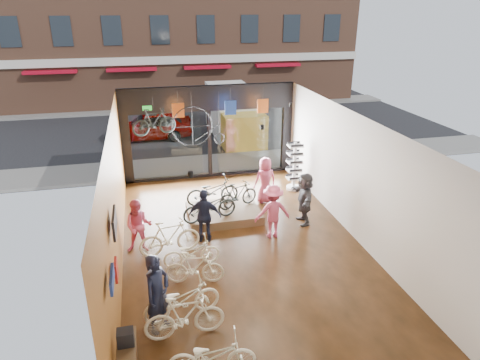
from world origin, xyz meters
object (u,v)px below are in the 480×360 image
object	(u,v)px
customer_3	(273,211)
customer_5	(304,198)
display_bike_mid	(238,195)
customer_2	(205,216)
street_car	(150,125)
display_platform	(224,213)
customer_4	(265,180)
hung_bike	(154,122)
display_bike_left	(210,206)
display_bike_right	(213,191)
floor_bike_4	(192,252)
floor_bike_5	(170,237)
floor_bike_2	(182,300)
floor_bike_1	(184,316)
floor_bike_3	(195,267)
floor_bike_0	(212,356)
sunglasses_rack	(294,166)
penny_farthing	(201,127)
customer_1	(139,226)
customer_0	(158,293)
box_truck	(236,115)

from	to	relation	value
customer_3	customer_5	world-z (taller)	customer_5
display_bike_mid	customer_2	world-z (taller)	customer_2
street_car	display_platform	xyz separation A→B (m)	(2.05, -9.91, -0.60)
customer_4	hung_bike	xyz separation A→B (m)	(-3.75, 1.21, 2.08)
display_bike_left	display_bike_right	distance (m)	1.20
floor_bike_4	display_platform	xyz separation A→B (m)	(1.42, 2.64, -0.26)
floor_bike_5	customer_2	bearing A→B (deg)	-74.42
display_bike_mid	display_bike_left	bearing A→B (deg)	102.18
floor_bike_2	floor_bike_1	bearing A→B (deg)	168.13
floor_bike_3	display_bike_right	bearing A→B (deg)	-4.75
floor_bike_0	sunglasses_rack	world-z (taller)	sunglasses_rack
floor_bike_4	hung_bike	size ratio (longest dim) A/B	0.99
floor_bike_4	floor_bike_5	world-z (taller)	floor_bike_5
display_platform	penny_farthing	size ratio (longest dim) A/B	1.25
display_bike_left	display_bike_mid	distance (m)	1.31
hung_bike	floor_bike_4	bearing A→B (deg)	172.65
customer_1	sunglasses_rack	world-z (taller)	sunglasses_rack
floor_bike_4	customer_3	bearing A→B (deg)	-71.82
floor_bike_3	floor_bike_0	bearing A→B (deg)	-169.80
floor_bike_4	display_bike_left	distance (m)	2.21
display_bike_mid	floor_bike_3	bearing A→B (deg)	130.22
floor_bike_2	customer_1	world-z (taller)	customer_1
display_bike_right	customer_3	distance (m)	2.62
customer_3	hung_bike	bearing A→B (deg)	-49.84
floor_bike_2	customer_5	world-z (taller)	customer_5
street_car	sunglasses_rack	world-z (taller)	sunglasses_rack
floor_bike_2	street_car	bearing A→B (deg)	-10.50
customer_4	floor_bike_1	bearing A→B (deg)	52.52
floor_bike_5	customer_4	world-z (taller)	customer_4
display_bike_mid	customer_0	world-z (taller)	customer_0
floor_bike_1	display_platform	bearing A→B (deg)	-21.51
floor_bike_1	hung_bike	world-z (taller)	hung_bike
customer_3	sunglasses_rack	distance (m)	3.89
display_platform	hung_bike	bearing A→B (deg)	133.89
floor_bike_2	customer_1	distance (m)	3.31
floor_bike_2	sunglasses_rack	xyz separation A→B (m)	(5.04, 6.48, 0.48)
box_truck	floor_bike_0	bearing A→B (deg)	-104.26
display_bike_right	customer_5	distance (m)	3.16
floor_bike_2	customer_5	size ratio (longest dim) A/B	1.03
street_car	display_platform	distance (m)	10.14
floor_bike_0	sunglasses_rack	bearing A→B (deg)	-22.89
box_truck	customer_5	xyz separation A→B (m)	(0.09, -9.88, -0.42)
display_bike_right	floor_bike_2	bearing A→B (deg)	157.60
display_bike_mid	customer_5	world-z (taller)	customer_5
street_car	display_bike_right	xyz separation A→B (m)	(1.77, -9.38, 0.03)
floor_bike_0	floor_bike_4	world-z (taller)	floor_bike_0
floor_bike_5	sunglasses_rack	size ratio (longest dim) A/B	0.93
customer_1	street_car	bearing A→B (deg)	93.33
customer_3	hung_bike	world-z (taller)	hung_bike
floor_bike_1	customer_3	size ratio (longest dim) A/B	1.02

